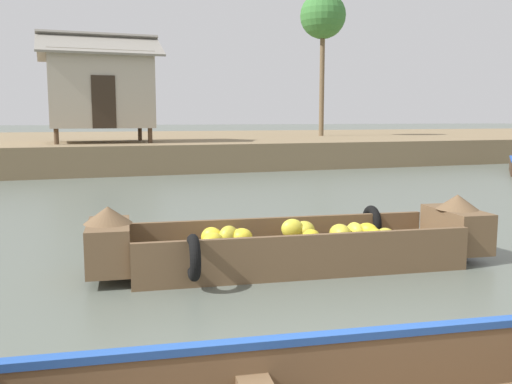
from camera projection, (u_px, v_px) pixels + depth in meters
The scene contains 5 objects.
ground_plane at pixel (132, 204), 12.22m from camera, with size 300.00×300.00×0.00m, color #596056.
riverbank_strip at pixel (90, 147), 27.01m from camera, with size 160.00×20.00×0.99m, color #7F6B4C.
banana_boat at pixel (295, 244), 7.04m from camera, with size 5.14×1.73×0.85m.
stilt_house_mid_right at pixel (100, 89), 20.40m from camera, with size 4.27×3.47×3.95m.
palm_tree_near at pixel (323, 17), 27.36m from camera, with size 2.25×2.25×7.01m.
Camera 1 is at (-1.48, -2.29, 1.87)m, focal length 39.12 mm.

